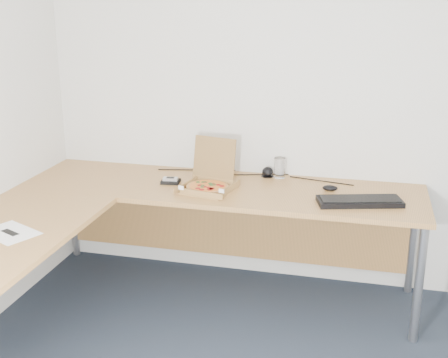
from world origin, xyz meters
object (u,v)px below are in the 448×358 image
(desk, at_px, (148,210))
(wallet, at_px, (171,181))
(pizza_box, at_px, (208,184))
(drinking_glass, at_px, (280,168))
(keyboard, at_px, (360,201))

(desk, relative_size, wallet, 21.85)
(pizza_box, xyz_separation_m, wallet, (-0.27, 0.07, -0.03))
(pizza_box, height_order, drinking_glass, pizza_box)
(pizza_box, height_order, keyboard, pizza_box)
(pizza_box, height_order, wallet, pizza_box)
(pizza_box, bearing_deg, desk, -114.31)
(drinking_glass, xyz_separation_m, keyboard, (0.52, -0.39, -0.05))
(keyboard, bearing_deg, wallet, 158.79)
(desk, bearing_deg, drinking_glass, 47.13)
(desk, height_order, drinking_glass, drinking_glass)
(wallet, bearing_deg, keyboard, -11.26)
(desk, bearing_deg, pizza_box, 53.19)
(desk, height_order, keyboard, keyboard)
(wallet, bearing_deg, desk, -95.22)
(desk, height_order, pizza_box, pizza_box)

